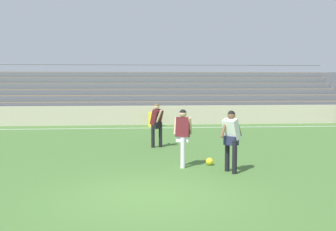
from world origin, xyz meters
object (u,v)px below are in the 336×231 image
Objects in this scene: player_dark_challenging at (157,121)px; bleacher_stand at (133,94)px; trash_bin at (154,119)px; player_white_overlapping at (231,136)px; soccer_ball at (210,161)px; player_dark_deep_cover at (183,133)px.

bleacher_stand is at bearing 94.14° from player_dark_challenging.
trash_bin is 0.48× the size of player_dark_challenging.
player_white_overlapping reaches higher than soccer_ball.
trash_bin is at bearing 91.58° from player_dark_deep_cover.
player_dark_deep_cover reaches higher than player_dark_challenging.
trash_bin is 10.43m from soccer_ball.
player_dark_challenging is at bearing -85.86° from bleacher_stand.
player_dark_challenging is 3.76m from soccer_ball.
soccer_ball is at bearing -83.95° from trash_bin.
player_dark_challenging is (0.83, -11.48, -0.64)m from bleacher_stand.
player_dark_deep_cover reaches higher than trash_bin.
player_dark_deep_cover is at bearing -81.39° from player_dark_challenging.
player_dark_deep_cover is (0.29, -10.52, 0.59)m from trash_bin.
trash_bin is at bearing 97.46° from player_white_overlapping.
player_white_overlapping is 4.73m from player_dark_challenging.
player_dark_deep_cover is 1.02× the size of player_dark_challenging.
trash_bin is 0.47× the size of player_dark_deep_cover.
player_dark_challenging is at bearing -92.04° from trash_bin.
trash_bin is at bearing 87.96° from player_dark_challenging.
player_dark_deep_cover is at bearing -169.43° from soccer_ball.
trash_bin is 3.55× the size of soccer_ball.
soccer_ball is (0.81, 0.15, -0.87)m from player_dark_deep_cover.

